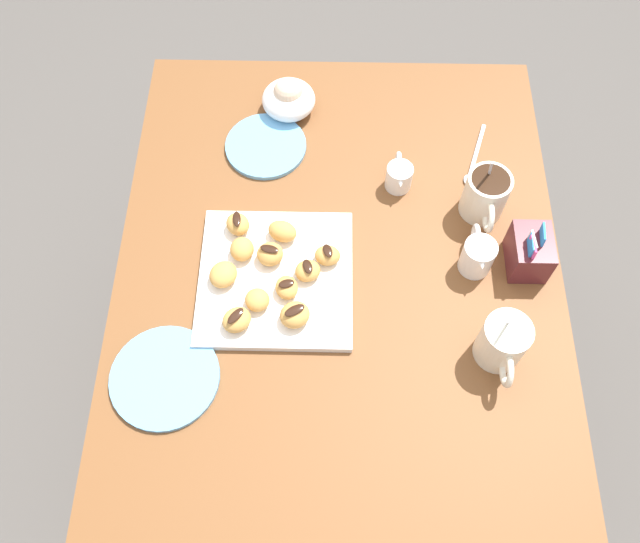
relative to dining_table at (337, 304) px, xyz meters
The scene contains 30 objects.
ground_plane 0.61m from the dining_table, ahead, with size 8.00×8.00×0.00m, color #514C47.
dining_table is the anchor object (origin of this frame).
pastry_plate_square 0.18m from the dining_table, 82.55° to the right, with size 0.28×0.28×0.02m, color white.
coffee_mug_cream_left 0.36m from the dining_table, 118.05° to the left, with size 0.13×0.08×0.15m.
coffee_mug_cream_right 0.36m from the dining_table, 61.07° to the left, with size 0.12×0.08×0.15m.
cream_pitcher_white 0.30m from the dining_table, 95.24° to the left, with size 0.10×0.06×0.07m.
sugar_caddy 0.39m from the dining_table, 95.04° to the left, with size 0.09×0.07×0.11m.
ice_cream_bowl 0.44m from the dining_table, 164.66° to the right, with size 0.11×0.11×0.08m.
chocolate_sauce_pitcher 0.28m from the dining_table, 150.34° to the left, with size 0.09×0.05×0.06m.
saucer_sky_left 0.36m from the dining_table, 152.51° to the right, with size 0.17×0.17×0.01m, color #66A8DB.
saucer_sky_right 0.39m from the dining_table, 54.83° to the right, with size 0.19×0.19×0.01m, color #66A8DB.
loose_spoon_near_saucer 0.40m from the dining_table, 133.73° to the left, with size 0.16×0.06×0.01m.
beignet_0 0.16m from the dining_table, 134.95° to the right, with size 0.04×0.05×0.03m, color #D19347.
chocolate_drizzle_0 0.18m from the dining_table, 134.95° to the right, with size 0.03×0.02×0.01m, color black.
beignet_1 0.24m from the dining_table, 99.79° to the right, with size 0.05×0.04×0.03m, color #D19347.
beignet_2 0.23m from the dining_table, 63.73° to the right, with size 0.04×0.04×0.03m, color #D19347.
beignet_3 0.21m from the dining_table, 123.38° to the right, with size 0.04×0.06×0.04m, color #D19347.
beignet_4 0.21m from the dining_table, 37.57° to the right, with size 0.05×0.05×0.04m, color #D19347.
chocolate_drizzle_4 0.22m from the dining_table, 37.57° to the right, with size 0.04×0.02×0.01m, color black.
beignet_5 0.26m from the dining_table, 58.09° to the right, with size 0.05×0.05×0.03m, color #D19347.
chocolate_drizzle_5 0.28m from the dining_table, 58.09° to the right, with size 0.04×0.02×0.01m, color black.
beignet_6 0.19m from the dining_table, 64.18° to the right, with size 0.04×0.05×0.03m, color #D19347.
chocolate_drizzle_6 0.20m from the dining_table, 64.18° to the right, with size 0.03×0.02×0.01m, color black.
beignet_7 0.26m from the dining_table, 113.93° to the right, with size 0.05×0.04×0.03m, color #D19347.
chocolate_drizzle_7 0.28m from the dining_table, 113.93° to the right, with size 0.03×0.01×0.01m, color black.
beignet_8 0.17m from the dining_table, 78.99° to the right, with size 0.04×0.05×0.03m, color #D19347.
chocolate_drizzle_8 0.19m from the dining_table, 78.99° to the right, with size 0.03×0.02×0.01m, color black.
beignet_9 0.21m from the dining_table, 99.43° to the right, with size 0.05×0.05×0.04m, color #D19347.
chocolate_drizzle_9 0.22m from the dining_table, 99.43° to the right, with size 0.03×0.02×0.01m, color black.
beignet_10 0.27m from the dining_table, 83.94° to the right, with size 0.05×0.05×0.03m, color #D19347.
Camera 1 is at (0.58, -0.02, 1.84)m, focal length 37.48 mm.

